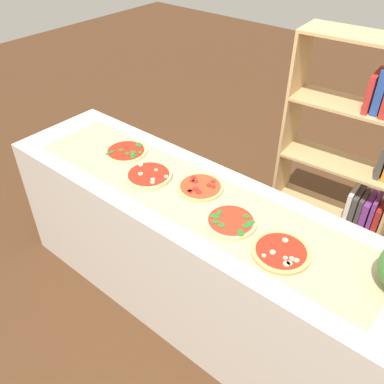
{
  "coord_description": "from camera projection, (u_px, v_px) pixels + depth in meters",
  "views": [
    {
      "loc": [
        1.11,
        -1.34,
        2.26
      ],
      "look_at": [
        0.0,
        0.0,
        0.92
      ],
      "focal_mm": 38.37,
      "sensor_mm": 36.0,
      "label": 1
    }
  ],
  "objects": [
    {
      "name": "pizza_mushroom_1",
      "position": [
        149.0,
        175.0,
        2.32
      ],
      "size": [
        0.27,
        0.27,
        0.03
      ],
      "color": "#E5C17F",
      "rests_on": "parchment_paper"
    },
    {
      "name": "parchment_paper",
      "position": [
        192.0,
        195.0,
        2.2
      ],
      "size": [
        2.09,
        0.46,
        0.0
      ],
      "primitive_type": "cube",
      "color": "tan",
      "rests_on": "counter"
    },
    {
      "name": "pizza_spinach_0",
      "position": [
        126.0,
        151.0,
        2.54
      ],
      "size": [
        0.26,
        0.26,
        0.02
      ],
      "color": "#E5C17F",
      "rests_on": "parchment_paper"
    },
    {
      "name": "bookshelf",
      "position": [
        354.0,
        171.0,
        2.61
      ],
      "size": [
        0.77,
        0.32,
        1.6
      ],
      "color": "tan",
      "rests_on": "ground_plane"
    },
    {
      "name": "ground_plane",
      "position": [
        192.0,
        301.0,
        2.75
      ],
      "size": [
        12.0,
        12.0,
        0.0
      ],
      "primitive_type": "plane",
      "color": "#4C2D19"
    },
    {
      "name": "pizza_mushroom_4",
      "position": [
        281.0,
        252.0,
        1.85
      ],
      "size": [
        0.27,
        0.27,
        0.03
      ],
      "color": "tan",
      "rests_on": "parchment_paper"
    },
    {
      "name": "pizza_spinach_3",
      "position": [
        231.0,
        222.0,
        2.01
      ],
      "size": [
        0.26,
        0.26,
        0.03
      ],
      "color": "#E5C17F",
      "rests_on": "parchment_paper"
    },
    {
      "name": "pizza_pepperoni_2",
      "position": [
        200.0,
        187.0,
        2.24
      ],
      "size": [
        0.25,
        0.25,
        0.02
      ],
      "color": "#DBB26B",
      "rests_on": "parchment_paper"
    },
    {
      "name": "counter",
      "position": [
        192.0,
        254.0,
        2.48
      ],
      "size": [
        2.46,
        0.66,
        0.9
      ],
      "primitive_type": "cube",
      "color": "beige",
      "rests_on": "ground_plane"
    }
  ]
}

